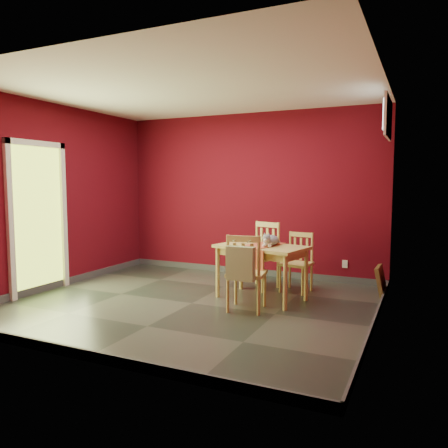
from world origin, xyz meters
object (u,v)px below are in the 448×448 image
at_px(chair_far_right, 297,262).
at_px(picture_frame, 381,282).
at_px(chair_far_left, 262,255).
at_px(cat, 271,238).
at_px(dining_table, 261,252).
at_px(chair_near, 246,272).
at_px(tote_bag, 241,263).

distance_m(chair_far_right, picture_frame, 1.16).
relative_size(chair_far_left, cat, 2.45).
relative_size(dining_table, cat, 3.20).
relative_size(chair_near, tote_bag, 2.01).
bearing_deg(chair_near, chair_far_left, 100.81).
height_order(chair_far_left, chair_far_right, chair_far_left).
xyz_separation_m(chair_far_right, tote_bag, (-0.29, -1.42, 0.19)).
height_order(chair_far_right, picture_frame, chair_far_right).
xyz_separation_m(dining_table, tote_bag, (0.04, -0.81, -0.01)).
bearing_deg(chair_far_left, picture_frame, 5.65).
xyz_separation_m(dining_table, chair_far_left, (-0.21, 0.59, -0.14)).
bearing_deg(chair_far_right, chair_far_left, -177.83).
height_order(tote_bag, cat, cat).
bearing_deg(tote_bag, dining_table, 92.59).
height_order(tote_bag, picture_frame, tote_bag).
bearing_deg(chair_far_left, cat, -59.45).
height_order(chair_far_right, tote_bag, tote_bag).
xyz_separation_m(tote_bag, picture_frame, (1.41, 1.56, -0.41)).
bearing_deg(picture_frame, dining_table, -152.51).
bearing_deg(picture_frame, chair_far_left, -174.35).
height_order(dining_table, chair_far_right, chair_far_right).
xyz_separation_m(chair_far_left, cat, (0.33, -0.56, 0.32)).
distance_m(cat, picture_frame, 1.63).
height_order(cat, picture_frame, cat).
height_order(chair_far_left, cat, chair_far_left).
distance_m(chair_far_right, tote_bag, 1.46).
height_order(dining_table, tote_bag, tote_bag).
relative_size(dining_table, picture_frame, 2.96).
bearing_deg(cat, tote_bag, -76.09).
bearing_deg(picture_frame, tote_bag, -132.14).
distance_m(chair_far_right, chair_near, 1.24).
bearing_deg(tote_bag, picture_frame, 47.86).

